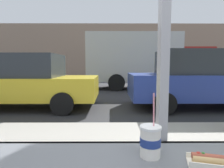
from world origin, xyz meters
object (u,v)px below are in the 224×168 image
at_px(soda_cup_left, 150,141).
at_px(hotdog_tray_far, 221,161).
at_px(parked_car_blue, 199,79).
at_px(box_truck, 144,60).
at_px(parked_car_yellow, 24,81).

height_order(soda_cup_left, hotdog_tray_far, soda_cup_left).
distance_m(parked_car_blue, box_truck, 5.17).
distance_m(soda_cup_left, box_truck, 10.39).
relative_size(soda_cup_left, parked_car_blue, 0.07).
xyz_separation_m(hotdog_tray_far, parked_car_blue, (2.38, 5.28, -0.05)).
xyz_separation_m(parked_car_yellow, box_truck, (4.71, 5.03, 0.82)).
distance_m(parked_car_yellow, parked_car_blue, 5.63).
relative_size(parked_car_yellow, parked_car_blue, 1.01).
xyz_separation_m(soda_cup_left, parked_car_blue, (2.66, 5.19, -0.11)).
bearing_deg(hotdog_tray_far, parked_car_yellow, 121.58).
xyz_separation_m(soda_cup_left, box_truck, (1.75, 10.22, 0.66)).
relative_size(parked_car_blue, box_truck, 0.65).
bearing_deg(parked_car_blue, box_truck, 100.32).
distance_m(hotdog_tray_far, box_truck, 10.44).
distance_m(parked_car_yellow, box_truck, 6.94).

